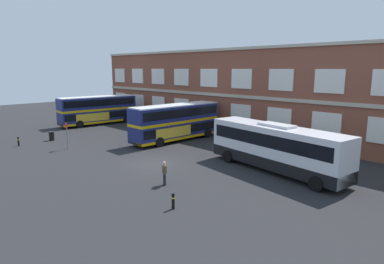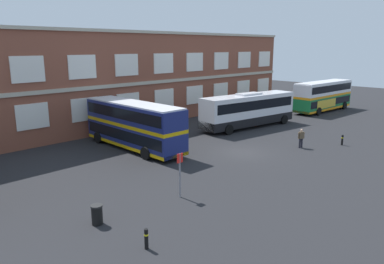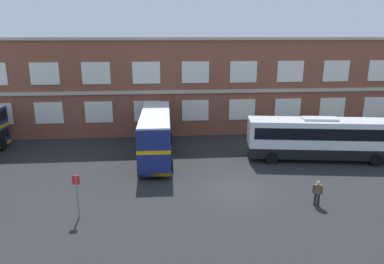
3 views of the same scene
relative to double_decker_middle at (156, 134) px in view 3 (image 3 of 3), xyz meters
name	(u,v)px [view 3 (image 3 of 3)]	position (x,y,z in m)	size (l,w,h in m)	color
ground_plane	(231,179)	(5.71, -5.52, -2.15)	(120.00, 120.00, 0.00)	#232326
brick_terminal_building	(192,84)	(4.13, 10.46, 2.89)	(55.59, 8.19, 10.37)	brown
double_decker_middle	(156,134)	(0.00, 0.00, 0.00)	(3.00, 11.04, 4.07)	navy
touring_coach	(318,139)	(14.02, -1.99, -0.24)	(12.24, 4.28, 3.80)	silver
waiting_passenger	(317,192)	(10.39, -10.29, -1.22)	(0.61, 0.40, 1.70)	black
bus_stand_flag	(77,192)	(-4.54, -10.51, -0.51)	(0.44, 0.10, 2.70)	slate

